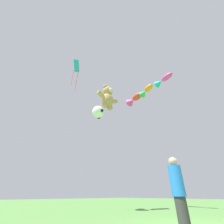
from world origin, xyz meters
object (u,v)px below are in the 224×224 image
object	(u,v)px
fish_kite_tangerine	(146,91)
soccer_ball_kite	(98,112)
fish_kite_crimson	(134,99)
fish_kite_magenta	(163,80)
diamond_kite	(76,68)
kite_flyer_person	(179,193)
teddy_bear_kite	(108,97)

from	to	relation	value
fish_kite_tangerine	soccer_ball_kite	bearing A→B (deg)	151.67
soccer_ball_kite	fish_kite_crimson	xyz separation A→B (m)	(4.21, -0.32, 2.96)
fish_kite_crimson	fish_kite_magenta	bearing A→B (deg)	-109.29
soccer_ball_kite	fish_kite_crimson	world-z (taller)	fish_kite_crimson
fish_kite_crimson	fish_kite_tangerine	world-z (taller)	fish_kite_crimson
diamond_kite	kite_flyer_person	bearing A→B (deg)	-89.87
teddy_bear_kite	kite_flyer_person	bearing A→B (deg)	-114.60
teddy_bear_kite	fish_kite_crimson	size ratio (longest dim) A/B	1.10
diamond_kite	fish_kite_tangerine	bearing A→B (deg)	-27.88
kite_flyer_person	teddy_bear_kite	xyz separation A→B (m)	(2.58, 5.63, 6.98)
soccer_ball_kite	kite_flyer_person	bearing A→B (deg)	-107.41
kite_flyer_person	teddy_bear_kite	size ratio (longest dim) A/B	0.82
fish_kite_magenta	diamond_kite	bearing A→B (deg)	132.93
diamond_kite	teddy_bear_kite	bearing A→B (deg)	-23.37
teddy_bear_kite	soccer_ball_kite	size ratio (longest dim) A/B	2.25
soccer_ball_kite	fish_kite_magenta	world-z (taller)	fish_kite_magenta
fish_kite_crimson	fish_kite_tangerine	xyz separation A→B (m)	(-0.43, -1.72, -0.10)
fish_kite_crimson	diamond_kite	bearing A→B (deg)	168.31
kite_flyer_person	diamond_kite	xyz separation A→B (m)	(-0.01, 6.76, 9.34)
kite_flyer_person	fish_kite_magenta	world-z (taller)	fish_kite_magenta
fish_kite_magenta	diamond_kite	world-z (taller)	diamond_kite
kite_flyer_person	fish_kite_crimson	world-z (taller)	fish_kite_crimson
teddy_bear_kite	fish_kite_tangerine	bearing A→B (deg)	-31.46
kite_flyer_person	teddy_bear_kite	bearing A→B (deg)	65.40
kite_flyer_person	fish_kite_crimson	distance (m)	11.69
kite_flyer_person	diamond_kite	distance (m)	11.53
fish_kite_tangerine	fish_kite_magenta	distance (m)	2.36
fish_kite_tangerine	fish_kite_magenta	size ratio (longest dim) A/B	1.06
teddy_bear_kite	fish_kite_tangerine	xyz separation A→B (m)	(3.03, -1.85, 1.28)
fish_kite_tangerine	diamond_kite	xyz separation A→B (m)	(-5.62, 2.97, 1.08)
teddy_bear_kite	fish_kite_magenta	world-z (taller)	teddy_bear_kite
teddy_bear_kite	diamond_kite	world-z (taller)	diamond_kite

